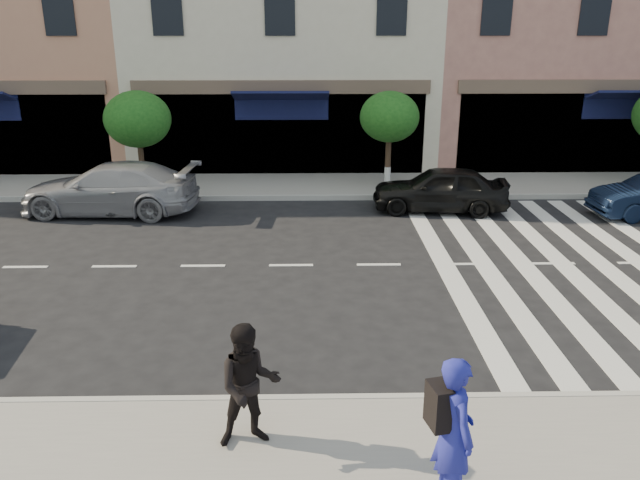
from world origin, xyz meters
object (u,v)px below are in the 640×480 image
at_px(photographer, 454,431).
at_px(car_far_mid, 440,189).
at_px(car_far_left, 110,188).
at_px(walker, 249,386).

height_order(photographer, car_far_mid, photographer).
height_order(photographer, car_far_left, photographer).
distance_m(walker, car_far_mid, 11.69).
bearing_deg(walker, car_far_mid, 54.91).
xyz_separation_m(car_far_left, car_far_mid, (9.50, 0.03, -0.07)).
xyz_separation_m(walker, car_far_left, (-4.94, 10.73, -0.24)).
bearing_deg(walker, photographer, -36.68).
bearing_deg(photographer, walker, 52.25).
height_order(walker, car_far_mid, walker).
relative_size(photographer, walker, 1.09).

